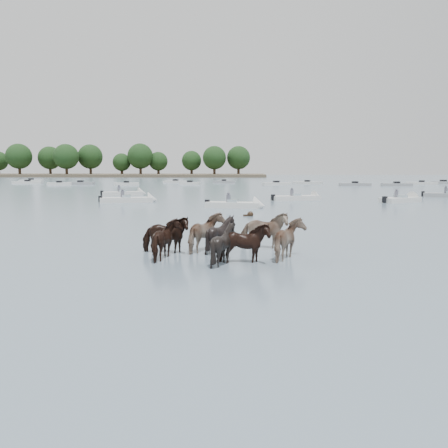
{
  "coord_description": "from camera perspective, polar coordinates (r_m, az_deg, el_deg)",
  "views": [
    {
      "loc": [
        2.38,
        -17.02,
        3.35
      ],
      "look_at": [
        1.57,
        0.57,
        1.1
      ],
      "focal_mm": 35.37,
      "sensor_mm": 36.0,
      "label": 1
    }
  ],
  "objects": [
    {
      "name": "motorboat_d",
      "position": [
        47.08,
        22.36,
        2.93
      ],
      "size": [
        4.98,
        3.99,
        1.92
      ],
      "rotation": [
        0.0,
        0.0,
        0.57
      ],
      "color": "silver",
      "rests_on": "ground"
    },
    {
      "name": "ground",
      "position": [
        17.51,
        -5.25,
        -3.78
      ],
      "size": [
        400.0,
        400.0,
        0.0
      ],
      "primitive_type": "plane",
      "color": "slate",
      "rests_on": "ground"
    },
    {
      "name": "pony_herd",
      "position": [
        16.86,
        -0.07,
        -1.89
      ],
      "size": [
        6.53,
        4.52,
        1.7
      ],
      "color": "black",
      "rests_on": "ground"
    },
    {
      "name": "motorboat_a",
      "position": [
        44.18,
        -11.47,
        3.08
      ],
      "size": [
        5.67,
        2.84,
        1.92
      ],
      "rotation": [
        0.0,
        0.0,
        0.24
      ],
      "color": "silver",
      "rests_on": "ground"
    },
    {
      "name": "motorboat_b",
      "position": [
        37.07,
        2.3,
        2.44
      ],
      "size": [
        5.25,
        2.51,
        1.92
      ],
      "rotation": [
        0.0,
        0.0,
        -0.19
      ],
      "color": "silver",
      "rests_on": "ground"
    },
    {
      "name": "swimming_pony",
      "position": [
        30.81,
        3.34,
        1.22
      ],
      "size": [
        0.72,
        0.44,
        0.44
      ],
      "color": "black",
      "rests_on": "ground"
    },
    {
      "name": "distant_flotilla",
      "position": [
        90.4,
        1.8,
        5.31
      ],
      "size": [
        103.2,
        23.0,
        0.93
      ],
      "color": "silver",
      "rests_on": "ground"
    },
    {
      "name": "shoreline",
      "position": [
        182.05,
        -20.93,
        5.9
      ],
      "size": [
        160.0,
        30.0,
        1.0
      ],
      "primitive_type": "cube",
      "color": "#4C4233",
      "rests_on": "ground"
    },
    {
      "name": "motorboat_f",
      "position": [
        55.04,
        -12.21,
        3.86
      ],
      "size": [
        5.47,
        3.5,
        1.92
      ],
      "rotation": [
        0.0,
        0.0,
        0.4
      ],
      "color": "silver",
      "rests_on": "ground"
    },
    {
      "name": "treeline",
      "position": [
        181.44,
        -21.25,
        7.96
      ],
      "size": [
        147.62,
        17.61,
        12.43
      ],
      "color": "#382619",
      "rests_on": "ground"
    },
    {
      "name": "motorboat_c",
      "position": [
        46.77,
        10.1,
        3.34
      ],
      "size": [
        5.7,
        3.19,
        1.92
      ],
      "rotation": [
        0.0,
        0.0,
        0.31
      ],
      "color": "silver",
      "rests_on": "ground"
    }
  ]
}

